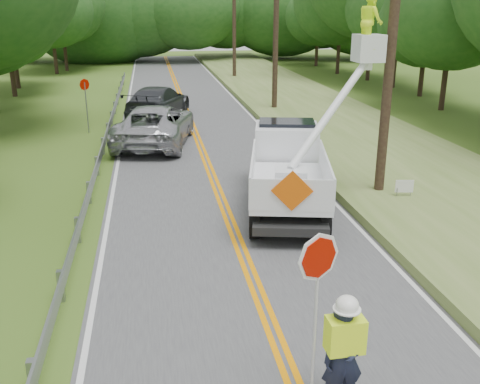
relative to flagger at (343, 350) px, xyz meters
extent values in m
cube|color=#454547|center=(-0.54, 14.02, -1.05)|extent=(7.20, 96.00, 0.02)
cube|color=#FF9000|center=(-0.64, 14.02, -1.04)|extent=(0.12, 96.00, 0.00)
cube|color=#FF9000|center=(-0.44, 14.02, -1.04)|extent=(0.12, 96.00, 0.00)
cube|color=silver|center=(-3.99, 14.02, -1.04)|extent=(0.12, 96.00, 0.00)
cube|color=silver|center=(2.91, 14.02, -1.04)|extent=(0.12, 96.00, 0.00)
cube|color=gray|center=(-4.64, 1.02, -0.71)|extent=(0.12, 0.14, 0.70)
cube|color=gray|center=(-4.64, 4.02, -0.71)|extent=(0.12, 0.14, 0.70)
cube|color=gray|center=(-4.64, 7.02, -0.71)|extent=(0.12, 0.14, 0.70)
cube|color=gray|center=(-4.64, 10.02, -0.71)|extent=(0.12, 0.14, 0.70)
cube|color=gray|center=(-4.64, 13.02, -0.71)|extent=(0.12, 0.14, 0.70)
cube|color=gray|center=(-4.64, 16.02, -0.71)|extent=(0.12, 0.14, 0.70)
cube|color=gray|center=(-4.64, 19.02, -0.71)|extent=(0.12, 0.14, 0.70)
cube|color=gray|center=(-4.64, 22.02, -0.71)|extent=(0.12, 0.14, 0.70)
cube|color=gray|center=(-4.64, 25.02, -0.71)|extent=(0.12, 0.14, 0.70)
cube|color=gray|center=(-4.64, 28.02, -0.71)|extent=(0.12, 0.14, 0.70)
cube|color=gray|center=(-4.64, 31.02, -0.71)|extent=(0.12, 0.14, 0.70)
cube|color=gray|center=(-4.64, 34.02, -0.71)|extent=(0.12, 0.14, 0.70)
cube|color=gray|center=(-4.64, 37.02, -0.71)|extent=(0.12, 0.14, 0.70)
cube|color=gray|center=(-4.54, 15.02, -0.46)|extent=(0.05, 48.00, 0.34)
cylinder|color=black|center=(4.46, 9.02, 3.94)|extent=(0.30, 0.30, 10.00)
cylinder|color=black|center=(4.46, 24.02, 3.94)|extent=(0.30, 0.30, 10.00)
cylinder|color=black|center=(4.46, 39.02, 3.94)|extent=(0.30, 0.30, 10.00)
cube|color=#556E2C|center=(6.56, 14.02, -0.91)|extent=(7.00, 96.00, 0.30)
cylinder|color=#332319|center=(-11.69, 32.60, 0.36)|extent=(0.32, 0.32, 2.83)
ellipsoid|color=#1E4E19|center=(-11.69, 32.60, 3.82)|extent=(6.61, 6.61, 5.81)
cylinder|color=#332319|center=(-12.30, 36.60, 0.47)|extent=(0.32, 0.32, 3.05)
ellipsoid|color=#1E4E19|center=(-12.30, 36.60, 4.20)|extent=(7.13, 7.13, 6.27)
cylinder|color=#332319|center=(-10.84, 45.55, 0.54)|extent=(0.32, 0.32, 3.20)
ellipsoid|color=#1E4E19|center=(-10.84, 45.55, 4.45)|extent=(7.46, 7.46, 6.56)
cylinder|color=#332319|center=(-10.28, 48.05, 0.68)|extent=(0.32, 0.32, 3.47)
ellipsoid|color=#1E4E19|center=(-10.28, 48.05, 4.92)|extent=(8.10, 8.10, 7.13)
cylinder|color=#332319|center=(14.38, 23.09, 0.60)|extent=(0.32, 0.32, 3.31)
ellipsoid|color=#1E4E19|center=(14.38, 23.09, 4.64)|extent=(7.72, 7.72, 6.80)
cylinder|color=#332319|center=(15.58, 28.14, 0.32)|extent=(0.32, 0.32, 2.76)
ellipsoid|color=#1E4E19|center=(15.58, 28.14, 3.70)|extent=(6.45, 6.45, 5.67)
cylinder|color=#332319|center=(15.54, 32.37, 0.62)|extent=(0.32, 0.32, 3.36)
ellipsoid|color=#1E4E19|center=(15.54, 32.37, 4.73)|extent=(7.85, 7.85, 6.91)
cylinder|color=#332319|center=(15.26, 36.66, 1.21)|extent=(0.32, 0.32, 4.53)
cylinder|color=#332319|center=(14.31, 41.44, 0.74)|extent=(0.32, 0.32, 3.60)
ellipsoid|color=#1E4E19|center=(14.31, 41.44, 5.14)|extent=(8.40, 8.40, 7.39)
cylinder|color=#332319|center=(14.36, 48.16, 0.35)|extent=(0.32, 0.32, 2.83)
ellipsoid|color=#1E4E19|center=(14.36, 48.16, 3.81)|extent=(6.60, 6.60, 5.81)
ellipsoid|color=#1E4E19|center=(-17.57, 57.96, 4.44)|extent=(12.38, 9.29, 9.29)
ellipsoid|color=#1E4E19|center=(-12.68, 57.30, 4.44)|extent=(12.20, 9.15, 9.15)
ellipsoid|color=#1E4E19|center=(-7.86, 56.43, 4.44)|extent=(16.32, 12.24, 12.24)
ellipsoid|color=#1E4E19|center=(-3.52, 56.16, 4.44)|extent=(13.52, 10.14, 10.14)
ellipsoid|color=#1E4E19|center=(1.92, 54.42, 4.44)|extent=(11.26, 8.45, 8.45)
ellipsoid|color=#1E4E19|center=(6.52, 57.81, 4.44)|extent=(11.71, 8.78, 8.78)
ellipsoid|color=#1E4E19|center=(12.98, 57.00, 4.44)|extent=(14.08, 10.56, 10.56)
ellipsoid|color=#1E4E19|center=(16.90, 56.10, 4.44)|extent=(11.74, 8.80, 8.80)
ellipsoid|color=#1E4E19|center=(21.60, 54.09, 4.44)|extent=(13.44, 10.08, 10.08)
imported|color=#191E33|center=(0.01, 0.00, -0.15)|extent=(0.66, 0.44, 1.79)
cube|color=#DAFF1D|center=(0.01, 0.00, 0.26)|extent=(0.56, 0.35, 0.54)
ellipsoid|color=white|center=(0.01, 0.00, 0.76)|extent=(0.33, 0.33, 0.27)
cylinder|color=#B7B7B7|center=(-0.44, 0.04, 0.21)|extent=(0.04, 0.04, 2.50)
cylinder|color=#A40C00|center=(-0.44, 0.04, 1.52)|extent=(0.67, 0.32, 0.72)
cylinder|color=black|center=(-0.05, 6.53, -0.60)|extent=(0.46, 0.92, 0.88)
cylinder|color=black|center=(1.74, 6.13, -0.60)|extent=(0.46, 0.92, 0.88)
cylinder|color=black|center=(0.35, 8.32, -0.60)|extent=(0.46, 0.92, 0.88)
cylinder|color=black|center=(2.14, 7.92, -0.60)|extent=(0.46, 0.92, 0.88)
cylinder|color=black|center=(0.85, 10.56, -0.60)|extent=(0.46, 0.92, 0.88)
cylinder|color=black|center=(2.64, 10.16, -0.60)|extent=(0.46, 0.92, 0.88)
cube|color=black|center=(1.30, 8.39, -0.54)|extent=(3.16, 6.15, 0.23)
cube|color=silver|center=(1.16, 7.77, -0.08)|extent=(2.98, 4.58, 0.20)
cube|color=silver|center=(0.15, 7.99, 0.38)|extent=(0.97, 4.13, 0.83)
cube|color=silver|center=(2.17, 7.54, 0.38)|extent=(0.97, 4.13, 0.83)
cube|color=silver|center=(0.71, 5.73, 0.38)|extent=(2.07, 0.51, 0.83)
cube|color=silver|center=(1.84, 10.81, 0.20)|extent=(2.39, 2.15, 1.65)
cube|color=black|center=(1.88, 10.99, 0.79)|extent=(2.05, 1.56, 0.69)
cube|color=silver|center=(0.94, 6.78, 0.38)|extent=(0.99, 0.99, 0.73)
cube|color=silver|center=(3.76, 9.02, 3.62)|extent=(0.78, 0.78, 0.78)
imported|color=#DAFF1D|center=(3.76, 9.02, 4.38)|extent=(0.62, 0.80, 1.65)
cube|color=#E05708|center=(0.69, 5.66, 0.52)|extent=(1.02, 0.27, 1.04)
imported|color=#AEAFB4|center=(-2.45, 17.38, -0.17)|extent=(4.06, 6.72, 1.74)
imported|color=#33353A|center=(-2.19, 23.61, -0.19)|extent=(4.11, 6.29, 1.69)
cylinder|color=gray|center=(-5.63, 20.22, 0.16)|extent=(0.06, 0.06, 2.44)
cylinder|color=#A40C00|center=(-5.63, 20.22, 1.27)|extent=(0.42, 0.40, 0.55)
cube|color=white|center=(4.95, 8.27, -0.45)|extent=(0.55, 0.12, 0.39)
cylinder|color=gray|center=(4.73, 8.27, -0.78)|extent=(0.02, 0.02, 0.56)
cylinder|color=gray|center=(5.17, 8.27, -0.78)|extent=(0.02, 0.02, 0.56)
camera|label=1|loc=(-2.60, -6.41, 4.78)|focal=40.47mm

